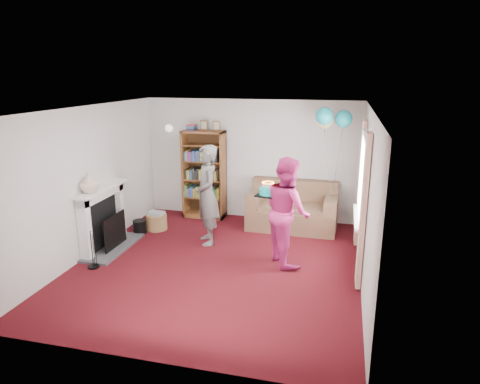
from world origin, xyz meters
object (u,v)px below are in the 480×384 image
(bookcase, at_px, (205,175))
(person_magenta, at_px, (287,211))
(birthday_cake, at_px, (268,191))
(sofa, at_px, (293,210))
(person_striped, at_px, (207,195))

(bookcase, bearing_deg, person_magenta, -43.32)
(person_magenta, xyz_separation_m, birthday_cake, (-0.32, 0.04, 0.29))
(birthday_cake, bearing_deg, sofa, 82.07)
(sofa, distance_m, birthday_cake, 1.85)
(bookcase, relative_size, person_striped, 1.14)
(sofa, relative_size, birthday_cake, 5.00)
(bookcase, distance_m, person_magenta, 2.78)
(person_magenta, bearing_deg, sofa, -26.83)
(bookcase, xyz_separation_m, person_striped, (0.52, -1.43, -0.01))
(person_striped, height_order, birthday_cake, person_striped)
(person_magenta, bearing_deg, bookcase, 16.59)
(person_striped, bearing_deg, sofa, 101.94)
(bookcase, height_order, birthday_cake, bookcase)
(bookcase, relative_size, person_magenta, 1.18)
(sofa, bearing_deg, bookcase, 174.98)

